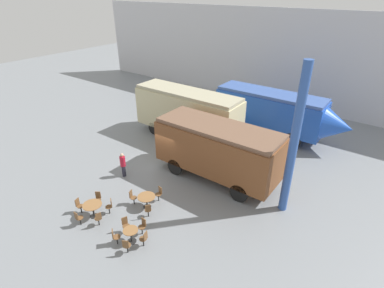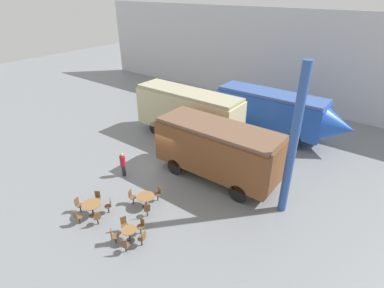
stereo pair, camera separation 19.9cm
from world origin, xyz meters
name	(u,v)px [view 1 (the left image)]	position (x,y,z in m)	size (l,w,h in m)	color
ground_plane	(167,165)	(0.00, 0.00, 0.00)	(80.00, 80.00, 0.00)	gray
backdrop_wall	(269,58)	(0.00, 15.52, 4.50)	(44.00, 0.15, 9.00)	silver
streamlined_locomotive	(279,112)	(4.24, 8.44, 2.12)	(10.25, 2.45, 3.53)	blue
passenger_coach_vintage	(187,111)	(-1.33, 4.13, 2.22)	(8.57, 2.44, 3.83)	beige
passenger_coach_wooden	(218,148)	(3.49, 0.80, 2.10)	(7.61, 2.85, 3.53)	brown
cafe_table_near	(92,207)	(0.27, -6.14, 0.63)	(0.99, 0.99, 0.77)	black
cafe_table_mid	(147,198)	(1.99, -3.94, 0.58)	(0.97, 0.97, 0.70)	black
cafe_table_far	(131,233)	(3.16, -6.20, 0.52)	(0.71, 0.71, 0.71)	black
cafe_chair_0	(98,198)	(-0.23, -5.42, 0.51)	(0.40, 0.40, 0.87)	black
cafe_chair_1	(79,205)	(-0.57, -6.39, 0.51)	(0.39, 0.37, 0.87)	black
cafe_chair_2	(78,218)	(0.24, -7.01, 0.51)	(0.36, 0.36, 0.87)	black
cafe_chair_3	(98,218)	(1.08, -6.43, 0.51)	(0.39, 0.37, 0.87)	black
cafe_chair_4	(110,205)	(0.79, -5.45, 0.51)	(0.40, 0.40, 0.87)	black
cafe_chair_5	(148,210)	(2.64, -4.50, 0.51)	(0.41, 0.40, 0.87)	black
cafe_chair_6	(159,193)	(2.15, -3.10, 0.51)	(0.36, 0.38, 0.87)	black
cafe_chair_7	(132,196)	(1.18, -4.22, 0.51)	(0.39, 0.37, 0.87)	black
cafe_chair_8	(143,225)	(3.22, -5.48, 0.51)	(0.36, 0.36, 0.87)	black
cafe_chair_9	(125,224)	(2.49, -5.92, 0.51)	(0.40, 0.38, 0.87)	black
cafe_chair_10	(115,236)	(2.68, -6.75, 0.51)	(0.40, 0.41, 0.87)	black
cafe_chair_11	(126,245)	(3.53, -6.82, 0.51)	(0.39, 0.40, 0.87)	black
cafe_chair_12	(144,238)	(3.87, -6.04, 0.51)	(0.38, 0.36, 0.87)	black
visitor_person	(123,164)	(-1.29, -2.61, 0.88)	(0.34, 0.34, 1.63)	#262633
support_pillar	(294,143)	(8.00, 0.33, 4.00)	(0.44, 0.44, 8.00)	#2D519E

